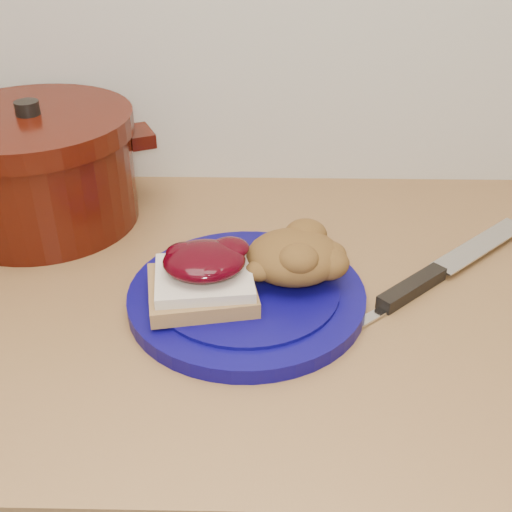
{
  "coord_description": "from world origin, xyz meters",
  "views": [
    {
      "loc": [
        0.07,
        0.89,
        1.33
      ],
      "look_at": [
        0.06,
        1.49,
        0.95
      ],
      "focal_mm": 45.0,
      "sensor_mm": 36.0,
      "label": 1
    }
  ],
  "objects_px": {
    "plate": "(247,297)",
    "butter_knife": "(348,330)",
    "chef_knife": "(432,275)",
    "dutch_oven": "(39,168)",
    "pepper_grinder": "(7,167)"
  },
  "relations": [
    {
      "from": "plate",
      "to": "butter_knife",
      "type": "height_order",
      "value": "plate"
    },
    {
      "from": "chef_knife",
      "to": "plate",
      "type": "bearing_deg",
      "value": 150.07
    },
    {
      "from": "plate",
      "to": "chef_knife",
      "type": "xyz_separation_m",
      "value": [
        0.22,
        0.05,
        -0.0
      ]
    },
    {
      "from": "dutch_oven",
      "to": "pepper_grinder",
      "type": "bearing_deg",
      "value": 146.43
    },
    {
      "from": "plate",
      "to": "chef_knife",
      "type": "distance_m",
      "value": 0.22
    },
    {
      "from": "dutch_oven",
      "to": "pepper_grinder",
      "type": "distance_m",
      "value": 0.07
    },
    {
      "from": "chef_knife",
      "to": "pepper_grinder",
      "type": "xyz_separation_m",
      "value": [
        -0.55,
        0.18,
        0.05
      ]
    },
    {
      "from": "chef_knife",
      "to": "butter_knife",
      "type": "height_order",
      "value": "chef_knife"
    },
    {
      "from": "plate",
      "to": "butter_knife",
      "type": "bearing_deg",
      "value": -24.85
    },
    {
      "from": "dutch_oven",
      "to": "chef_knife",
      "type": "bearing_deg",
      "value": -16.02
    },
    {
      "from": "plate",
      "to": "chef_knife",
      "type": "height_order",
      "value": "plate"
    },
    {
      "from": "plate",
      "to": "pepper_grinder",
      "type": "distance_m",
      "value": 0.41
    },
    {
      "from": "butter_knife",
      "to": "plate",
      "type": "bearing_deg",
      "value": 114.82
    },
    {
      "from": "pepper_grinder",
      "to": "chef_knife",
      "type": "bearing_deg",
      "value": -18.11
    },
    {
      "from": "chef_knife",
      "to": "dutch_oven",
      "type": "xyz_separation_m",
      "value": [
        -0.5,
        0.14,
        0.07
      ]
    }
  ]
}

